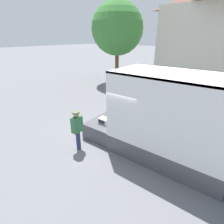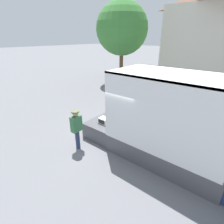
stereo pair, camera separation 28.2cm
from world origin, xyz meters
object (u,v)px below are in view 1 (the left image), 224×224
object	(u,v)px
microwave	(105,121)
portable_generator	(116,113)
worker_person	(77,127)
street_tree	(117,29)

from	to	relation	value
microwave	portable_generator	size ratio (longest dim) A/B	0.75
portable_generator	worker_person	world-z (taller)	worker_person
portable_generator	worker_person	bearing A→B (deg)	-98.24
street_tree	worker_person	bearing A→B (deg)	-62.16
portable_generator	microwave	bearing A→B (deg)	-90.28
worker_person	street_tree	xyz separation A→B (m)	(-5.49, 10.40, 3.93)
worker_person	street_tree	size ratio (longest dim) A/B	0.23
worker_person	portable_generator	bearing A→B (deg)	81.76
microwave	street_tree	world-z (taller)	street_tree
street_tree	portable_generator	bearing A→B (deg)	-54.61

